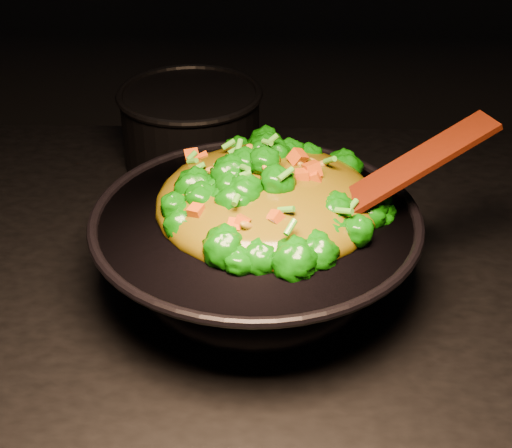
# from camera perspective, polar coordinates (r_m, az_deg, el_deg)

# --- Properties ---
(wok) EXTENTS (0.39, 0.39, 0.11)m
(wok) POSITION_cam_1_polar(r_m,az_deg,el_deg) (0.98, -0.02, -2.28)
(wok) COLOR black
(wok) RESTS_ON stovetop
(stir_fry) EXTENTS (0.31, 0.31, 0.10)m
(stir_fry) POSITION_cam_1_polar(r_m,az_deg,el_deg) (0.95, 0.83, 3.71)
(stir_fry) COLOR #0D5C06
(stir_fry) RESTS_ON wok
(spatula) EXTENTS (0.27, 0.15, 0.12)m
(spatula) POSITION_cam_1_polar(r_m,az_deg,el_deg) (0.95, 9.61, 3.17)
(spatula) COLOR #351503
(spatula) RESTS_ON wok
(back_pot) EXTENTS (0.24, 0.24, 0.13)m
(back_pot) POSITION_cam_1_polar(r_m,az_deg,el_deg) (1.28, -4.75, 7.07)
(back_pot) COLOR black
(back_pot) RESTS_ON stovetop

